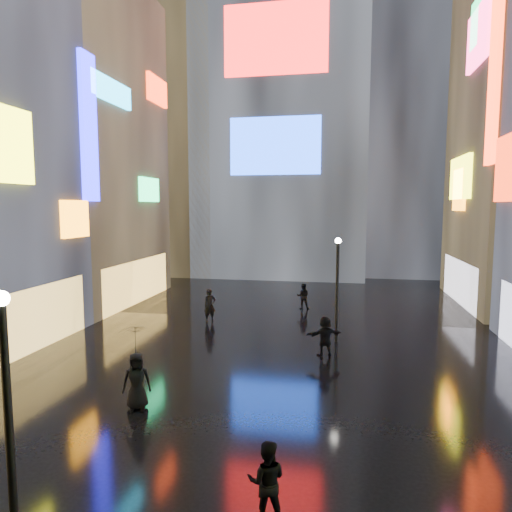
# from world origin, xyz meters

# --- Properties ---
(ground) EXTENTS (140.00, 140.00, 0.00)m
(ground) POSITION_xyz_m (0.00, 20.00, 0.00)
(ground) COLOR black
(ground) RESTS_ON ground
(building_left_far) EXTENTS (10.28, 12.00, 22.00)m
(building_left_far) POSITION_xyz_m (-15.98, 26.00, 10.98)
(building_left_far) COLOR black
(building_left_far) RESTS_ON ground
(tower_main) EXTENTS (16.00, 14.20, 42.00)m
(tower_main) POSITION_xyz_m (-3.00, 43.97, 21.01)
(tower_main) COLOR black
(tower_main) RESTS_ON ground
(tower_flank_right) EXTENTS (12.00, 12.00, 34.00)m
(tower_flank_right) POSITION_xyz_m (9.00, 46.00, 17.00)
(tower_flank_right) COLOR black
(tower_flank_right) RESTS_ON ground
(tower_flank_left) EXTENTS (10.00, 10.00, 26.00)m
(tower_flank_left) POSITION_xyz_m (-14.00, 42.00, 13.00)
(tower_flank_left) COLOR black
(tower_flank_left) RESTS_ON ground
(lamp_near) EXTENTS (0.30, 0.30, 5.20)m
(lamp_near) POSITION_xyz_m (-3.13, 3.67, 2.94)
(lamp_near) COLOR black
(lamp_near) RESTS_ON ground
(lamp_far) EXTENTS (0.30, 0.30, 5.20)m
(lamp_far) POSITION_xyz_m (2.74, 19.05, 2.94)
(lamp_far) COLOR black
(lamp_far) RESTS_ON ground
(pedestrian_1) EXTENTS (0.92, 0.75, 1.77)m
(pedestrian_1) POSITION_xyz_m (1.44, 5.59, 0.88)
(pedestrian_1) COLOR black
(pedestrian_1) RESTS_ON ground
(pedestrian_4) EXTENTS (1.08, 0.89, 1.90)m
(pedestrian_4) POSITION_xyz_m (-3.67, 10.13, 0.95)
(pedestrian_4) COLOR black
(pedestrian_4) RESTS_ON ground
(pedestrian_5) EXTENTS (1.75, 1.17, 1.81)m
(pedestrian_5) POSITION_xyz_m (2.26, 16.77, 0.90)
(pedestrian_5) COLOR black
(pedestrian_5) RESTS_ON ground
(pedestrian_6) EXTENTS (0.84, 0.77, 1.92)m
(pedestrian_6) POSITION_xyz_m (-4.58, 21.72, 0.96)
(pedestrian_6) COLOR black
(pedestrian_6) RESTS_ON ground
(pedestrian_7) EXTENTS (0.86, 0.70, 1.68)m
(pedestrian_7) POSITION_xyz_m (0.49, 26.12, 0.84)
(pedestrian_7) COLOR black
(pedestrian_7) RESTS_ON ground
(umbrella_2) EXTENTS (1.27, 1.29, 0.94)m
(umbrella_2) POSITION_xyz_m (-3.67, 10.13, 2.37)
(umbrella_2) COLOR black
(umbrella_2) RESTS_ON pedestrian_4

